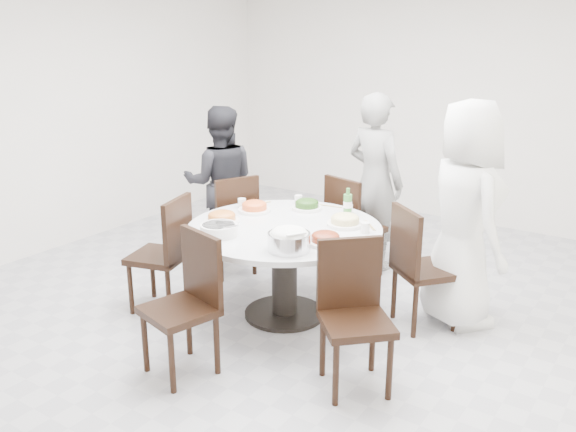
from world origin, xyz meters
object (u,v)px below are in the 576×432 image
Objects in this scene: chair_ne at (426,267)px; diner_right at (464,215)px; dining_table at (284,272)px; chair_nw at (229,224)px; beverage_bottle at (348,203)px; soup_bowl at (219,230)px; chair_se at (356,320)px; rice_bowl at (289,242)px; diner_middle at (375,182)px; chair_sw at (158,254)px; chair_n at (356,226)px; diner_left at (220,182)px; chair_s at (179,307)px.

chair_ne is 0.48m from diner_right.
dining_table is 1.58× the size of chair_nw.
beverage_bottle reaches higher than dining_table.
chair_se is at bearing -6.74° from soup_bowl.
rice_bowl is at bearing 92.61° from chair_ne.
diner_middle is (-0.90, 0.91, 0.35)m from chair_ne.
chair_ne is at bearing 115.08° from chair_nw.
chair_ne and chair_se have the same top height.
chair_se is 4.02× the size of beverage_bottle.
chair_sw is at bearing -177.80° from rice_bowl.
chair_n is 3.23× the size of rice_bowl.
dining_table is at bearing 128.10° from rice_bowl.
beverage_bottle reaches higher than chair_sw.
chair_nw is at bearing 100.12° from diner_left.
dining_table is 0.90× the size of diner_middle.
dining_table is 1.09m from chair_ne.
chair_n and chair_sw have the same top height.
chair_se is at bearing 70.15° from chair_sw.
diner_middle is 1.11× the size of diner_left.
chair_ne is 3.45× the size of soup_bowl.
chair_sw is 0.57× the size of diner_middle.
chair_ne is at bearing 146.58° from diner_middle.
soup_bowl is (0.66, -0.90, 0.32)m from chair_nw.
beverage_bottle is at bearing 116.21° from chair_nw.
diner_middle reaches higher than chair_n.
chair_sw is (-0.97, -1.52, 0.00)m from chair_n.
rice_bowl is at bearing 72.67° from chair_s.
chair_ne is 1.59m from soup_bowl.
chair_ne is 0.80m from beverage_bottle.
beverage_bottle reaches higher than chair_s.
diner_left is (-1.37, -0.28, 0.28)m from chair_n.
diner_middle is at bearing 86.83° from dining_table.
beverage_bottle is at bearing 114.46° from diner_middle.
chair_n is 1.87m from chair_se.
diner_right reaches higher than chair_n.
chair_sw is 1.03m from chair_s.
chair_se is 0.55× the size of diner_right.
beverage_bottle reaches higher than chair_se.
diner_right reaches higher than chair_se.
chair_s is 0.55× the size of diner_right.
chair_ne and chair_nw have the same top height.
diner_left reaches higher than dining_table.
soup_bowl is (1.03, -1.23, 0.04)m from diner_left.
diner_right reaches higher than diner_middle.
beverage_bottle is (0.20, -0.89, 0.04)m from diner_middle.
dining_table is 1.58× the size of chair_sw.
diner_middle is 5.64× the size of rice_bowl.
beverage_bottle is (-0.67, 1.08, 0.39)m from chair_se.
soup_bowl is (0.63, 0.02, 0.32)m from chair_sw.
chair_se reaches higher than rice_bowl.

